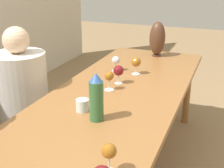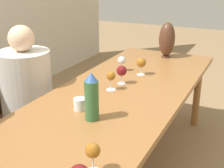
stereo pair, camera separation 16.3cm
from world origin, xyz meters
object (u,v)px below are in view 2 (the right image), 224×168
object	(u,v)px
wine_glass_1	(122,61)
wine_glass_3	(122,71)
vase	(167,40)
person_far	(29,96)
water_bottle	(92,97)
wine_glass_4	(111,77)
wine_glass_6	(141,63)
chair_far	(21,107)
wine_glass_0	(93,152)
water_tumbler	(80,104)

from	to	relation	value
wine_glass_1	wine_glass_3	xyz separation A→B (m)	(-0.29, -0.13, 0.01)
vase	person_far	distance (m)	1.42
water_bottle	wine_glass_1	distance (m)	0.93
vase	wine_glass_4	size ratio (longest dim) A/B	2.45
vase	wine_glass_6	size ratio (longest dim) A/B	2.39
wine_glass_3	chair_far	world-z (taller)	chair_far
wine_glass_1	chair_far	size ratio (longest dim) A/B	0.14
wine_glass_0	wine_glass_6	bearing A→B (deg)	12.41
vase	wine_glass_6	world-z (taller)	vase
wine_glass_0	wine_glass_1	size ratio (longest dim) A/B	1.10
water_bottle	wine_glass_6	size ratio (longest dim) A/B	2.00
water_tumbler	wine_glass_3	bearing A→B (deg)	-4.03
water_bottle	wine_glass_3	bearing A→B (deg)	8.55
water_tumbler	wine_glass_6	world-z (taller)	wine_glass_6
water_bottle	person_far	xyz separation A→B (m)	(0.31, 0.74, -0.25)
wine_glass_1	water_tumbler	bearing A→B (deg)	-173.68
wine_glass_3	person_far	world-z (taller)	person_far
wine_glass_6	chair_far	world-z (taller)	chair_far
wine_glass_3	person_far	distance (m)	0.75
wine_glass_1	wine_glass_6	distance (m)	0.19
water_tumbler	wine_glass_1	size ratio (longest dim) A/B	0.62
water_bottle	wine_glass_0	bearing A→B (deg)	-149.90
wine_glass_0	person_far	distance (m)	1.26
wine_glass_4	person_far	distance (m)	0.69
wine_glass_1	wine_glass_6	xyz separation A→B (m)	(-0.02, -0.19, 0.01)
water_tumbler	wine_glass_6	bearing A→B (deg)	-6.70
person_far	wine_glass_1	bearing A→B (deg)	-41.18
chair_far	person_far	size ratio (longest dim) A/B	0.81
water_bottle	wine_glass_6	xyz separation A→B (m)	(0.88, 0.04, -0.04)
wine_glass_0	wine_glass_3	size ratio (longest dim) A/B	0.98
wine_glass_0	water_tumbler	bearing A→B (deg)	36.71
vase	wine_glass_1	size ratio (longest dim) A/B	2.68
wine_glass_1	person_far	bearing A→B (deg)	138.82
person_far	wine_glass_4	bearing A→B (deg)	-76.02
chair_far	water_bottle	bearing A→B (deg)	-110.24
wine_glass_1	wine_glass_6	world-z (taller)	wine_glass_6
wine_glass_1	chair_far	world-z (taller)	chair_far
wine_glass_6	chair_far	size ratio (longest dim) A/B	0.15
vase	water_bottle	bearing A→B (deg)	-179.66
vase	wine_glass_3	world-z (taller)	vase
water_tumbler	wine_glass_6	size ratio (longest dim) A/B	0.56
water_bottle	person_far	distance (m)	0.84
water_tumbler	water_bottle	bearing A→B (deg)	-120.83
wine_glass_0	wine_glass_6	world-z (taller)	wine_glass_6
water_bottle	vase	xyz separation A→B (m)	(1.49, 0.01, 0.04)
water_bottle	wine_glass_1	world-z (taller)	water_bottle
water_tumbler	chair_far	xyz separation A→B (m)	(0.23, 0.70, -0.25)
water_tumbler	chair_far	world-z (taller)	chair_far
wine_glass_1	wine_glass_3	world-z (taller)	wine_glass_3
wine_glass_6	chair_far	distance (m)	1.03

